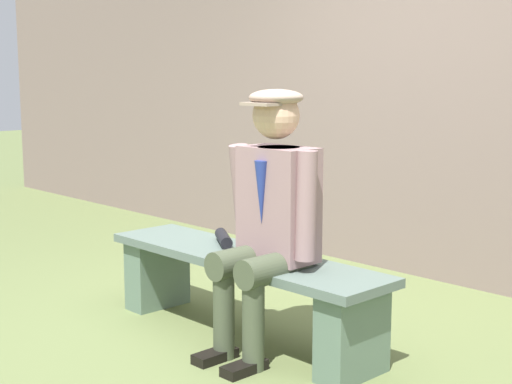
# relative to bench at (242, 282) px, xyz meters

# --- Properties ---
(ground_plane) EXTENTS (30.00, 30.00, 0.00)m
(ground_plane) POSITION_rel_bench_xyz_m (0.00, 0.00, -0.31)
(ground_plane) COLOR #616F40
(bench) EXTENTS (1.82, 0.44, 0.47)m
(bench) POSITION_rel_bench_xyz_m (0.00, 0.00, 0.00)
(bench) COLOR #586960
(bench) RESTS_ON ground
(seated_man) EXTENTS (0.57, 0.58, 1.36)m
(seated_man) POSITION_rel_bench_xyz_m (-0.28, 0.06, 0.45)
(seated_man) COLOR gray
(seated_man) RESTS_ON ground
(rolled_magazine) EXTENTS (0.27, 0.21, 0.07)m
(rolled_magazine) POSITION_rel_bench_xyz_m (0.24, -0.08, 0.20)
(rolled_magazine) COLOR black
(rolled_magazine) RESTS_ON bench
(stadium_wall) EXTENTS (12.00, 0.24, 2.45)m
(stadium_wall) POSITION_rel_bench_xyz_m (0.00, -1.87, 0.92)
(stadium_wall) COLOR gray
(stadium_wall) RESTS_ON ground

